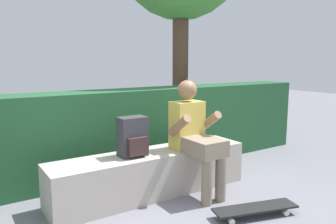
{
  "coord_description": "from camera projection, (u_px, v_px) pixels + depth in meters",
  "views": [
    {
      "loc": [
        -1.71,
        -2.51,
        1.42
      ],
      "look_at": [
        0.32,
        0.59,
        0.84
      ],
      "focal_mm": 35.38,
      "sensor_mm": 36.0,
      "label": 1
    }
  ],
  "objects": [
    {
      "name": "skateboard_near_person",
      "position": [
        255.0,
        209.0,
        3.04
      ],
      "size": [
        0.82,
        0.41,
        0.09
      ],
      "color": "black",
      "rests_on": "ground"
    },
    {
      "name": "person_skater",
      "position": [
        195.0,
        133.0,
        3.5
      ],
      "size": [
        0.49,
        0.62,
        1.21
      ],
      "color": "gold",
      "rests_on": "ground"
    },
    {
      "name": "ground_plane",
      "position": [
        173.0,
        208.0,
        3.22
      ],
      "size": [
        24.0,
        24.0,
        0.0
      ],
      "primitive_type": "plane",
      "color": "slate"
    },
    {
      "name": "backpack_on_bench",
      "position": [
        133.0,
        137.0,
        3.33
      ],
      "size": [
        0.28,
        0.23,
        0.4
      ],
      "color": "#333338",
      "rests_on": "bench_main"
    },
    {
      "name": "hedge_row",
      "position": [
        138.0,
        130.0,
        4.3
      ],
      "size": [
        5.39,
        0.5,
        1.06
      ],
      "color": "#204E2C",
      "rests_on": "ground"
    },
    {
      "name": "bench_main",
      "position": [
        152.0,
        173.0,
        3.52
      ],
      "size": [
        2.19,
        0.48,
        0.46
      ],
      "color": "#B0A799",
      "rests_on": "ground"
    }
  ]
}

